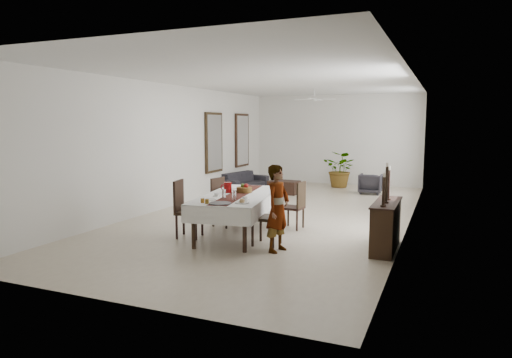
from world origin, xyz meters
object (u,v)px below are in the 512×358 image
object	(u,v)px
dining_table_top	(238,196)
sideboard_body	(386,227)
woman	(278,208)
red_pitcher	(228,187)
sofa	(244,181)

from	to	relation	value
dining_table_top	sideboard_body	size ratio (longest dim) A/B	1.86
dining_table_top	woman	size ratio (longest dim) A/B	1.69
red_pitcher	sofa	bearing A→B (deg)	111.10
red_pitcher	woman	world-z (taller)	woman
dining_table_top	red_pitcher	bearing A→B (deg)	149.04
dining_table_top	sideboard_body	world-z (taller)	sideboard_body
sofa	sideboard_body	bearing A→B (deg)	-126.13
dining_table_top	woman	bearing A→B (deg)	-44.96
dining_table_top	sideboard_body	bearing A→B (deg)	-8.88
red_pitcher	woman	distance (m)	1.72
sideboard_body	woman	bearing A→B (deg)	-154.28
red_pitcher	woman	bearing A→B (deg)	-33.77
woman	red_pitcher	bearing A→B (deg)	68.27
dining_table_top	red_pitcher	xyz separation A→B (m)	(-0.29, 0.12, 0.14)
dining_table_top	sofa	distance (m)	6.20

